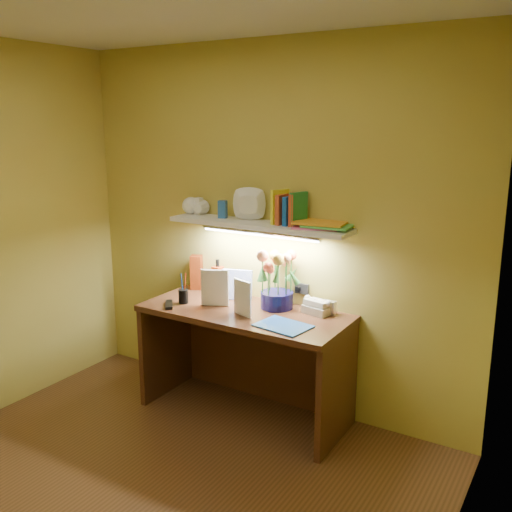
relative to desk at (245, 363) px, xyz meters
The scene contains 14 objects.
ground 1.26m from the desk, 90.00° to the right, with size 3.00×3.00×0.00m, color #4B2F16.
desk is the anchor object (origin of this frame).
flower_bouquet 0.61m from the desk, 46.29° to the left, with size 0.24×0.24×0.38m, color #0D0B34, non-canonical shape.
telephone 0.65m from the desk, 24.66° to the left, with size 0.18×0.13×0.11m, color beige, non-canonical shape.
desk_clock 0.70m from the desk, 24.26° to the left, with size 0.09×0.04×0.09m, color silver.
whisky_bottle 0.68m from the desk, 147.03° to the left, with size 0.07×0.07×0.25m, color #AA350F, non-canonical shape.
whisky_box 0.80m from the desk, 157.19° to the left, with size 0.08×0.08×0.25m, color #5F1E06.
pen_cup 0.64m from the desk, 169.26° to the right, with size 0.07×0.07×0.16m, color black.
art_card 0.54m from the desk, 133.76° to the left, with size 0.21×0.04×0.21m, color white, non-canonical shape.
tv_remote 0.65m from the desk, 159.17° to the right, with size 0.05×0.17×0.02m, color black.
blue_folder 0.54m from the desk, 19.85° to the right, with size 0.32×0.23×0.01m, color #2A62B5.
desk_book_a 0.59m from the desk, 169.21° to the right, with size 0.19×0.02×0.25m, color silver.
desk_book_b 0.50m from the desk, 126.42° to the right, with size 0.17×0.02×0.24m, color white.
wall_shelf 0.98m from the desk, 89.40° to the left, with size 1.31×0.32×0.26m.
Camera 1 is at (1.92, -1.83, 1.98)m, focal length 40.00 mm.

